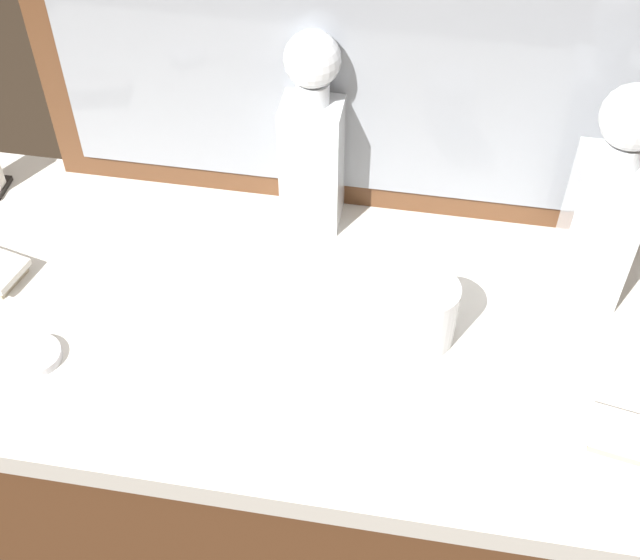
# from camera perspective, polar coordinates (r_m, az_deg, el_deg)

# --- Properties ---
(dresser) EXTENTS (1.27, 0.52, 0.93)m
(dresser) POSITION_cam_1_polar(r_m,az_deg,el_deg) (1.51, 0.00, -14.25)
(dresser) COLOR brown
(dresser) RESTS_ON ground_plane
(crystal_decanter_rear) EXTENTS (0.08, 0.08, 0.31)m
(crystal_decanter_rear) POSITION_cam_1_polar(r_m,az_deg,el_deg) (1.13, 18.00, 3.96)
(crystal_decanter_rear) COLOR white
(crystal_decanter_rear) RESTS_ON dresser
(crystal_decanter_far_right) EXTENTS (0.08, 0.08, 0.30)m
(crystal_decanter_far_right) POSITION_cam_1_polar(r_m,az_deg,el_deg) (1.19, -0.47, 8.61)
(crystal_decanter_far_right) COLOR white
(crystal_decanter_far_right) RESTS_ON dresser
(crystal_tumbler_rear) EXTENTS (0.08, 0.08, 0.09)m
(crystal_tumbler_rear) POSITION_cam_1_polar(r_m,az_deg,el_deg) (1.08, 6.86, -2.42)
(crystal_tumbler_rear) COLOR white
(crystal_tumbler_rear) RESTS_ON dresser
(porcelain_dish) EXTENTS (0.06, 0.06, 0.01)m
(porcelain_dish) POSITION_cam_1_polar(r_m,az_deg,el_deg) (1.13, -18.15, -4.74)
(porcelain_dish) COLOR silver
(porcelain_dish) RESTS_ON dresser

